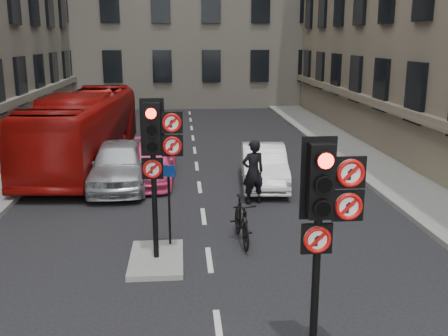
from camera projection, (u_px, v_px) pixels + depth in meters
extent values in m
cube|color=gray|center=(393.00, 173.00, 19.32)|extent=(3.00, 50.00, 0.16)
cube|color=gray|center=(157.00, 259.00, 11.89)|extent=(1.20, 2.00, 0.12)
cylinder|color=black|center=(315.00, 292.00, 7.95)|extent=(0.12, 0.12, 2.40)
cube|color=black|center=(320.00, 181.00, 7.53)|extent=(0.36, 0.28, 1.10)
cube|color=black|center=(318.00, 178.00, 7.65)|extent=(0.52, 0.03, 1.25)
cylinder|color=#FF1407|center=(326.00, 161.00, 7.20)|extent=(0.22, 0.01, 0.22)
cylinder|color=black|center=(325.00, 185.00, 7.29)|extent=(0.22, 0.01, 0.22)
cylinder|color=black|center=(324.00, 209.00, 7.37)|extent=(0.22, 0.01, 0.22)
cube|color=black|center=(350.00, 172.00, 7.51)|extent=(0.47, 0.05, 0.47)
cylinder|color=white|center=(351.00, 173.00, 7.47)|extent=(0.41, 0.02, 0.41)
torus|color=#BF0C0A|center=(351.00, 173.00, 7.46)|extent=(0.41, 0.06, 0.41)
cube|color=#BF0C0A|center=(351.00, 173.00, 7.45)|extent=(0.25, 0.01, 0.25)
cube|color=black|center=(348.00, 206.00, 7.63)|extent=(0.47, 0.05, 0.47)
cylinder|color=white|center=(349.00, 206.00, 7.59)|extent=(0.41, 0.02, 0.41)
torus|color=#BF0C0A|center=(349.00, 207.00, 7.58)|extent=(0.41, 0.06, 0.41)
cube|color=#BF0C0A|center=(349.00, 207.00, 7.57)|extent=(0.25, 0.01, 0.25)
cube|color=black|center=(317.00, 239.00, 7.72)|extent=(0.47, 0.05, 0.47)
cylinder|color=white|center=(317.00, 240.00, 7.68)|extent=(0.41, 0.02, 0.41)
torus|color=#BF0C0A|center=(318.00, 240.00, 7.67)|extent=(0.41, 0.06, 0.41)
cube|color=#BF0C0A|center=(318.00, 240.00, 7.66)|extent=(0.25, 0.01, 0.25)
cylinder|color=black|center=(155.00, 206.00, 11.58)|extent=(0.12, 0.12, 2.40)
cube|color=black|center=(152.00, 128.00, 11.16)|extent=(0.36, 0.28, 1.10)
cube|color=black|center=(152.00, 127.00, 11.28)|extent=(0.52, 0.03, 1.25)
cylinder|color=#FF1407|center=(151.00, 114.00, 10.83)|extent=(0.22, 0.02, 0.22)
cylinder|color=black|center=(152.00, 130.00, 10.92)|extent=(0.22, 0.02, 0.22)
cylinder|color=black|center=(152.00, 147.00, 11.00)|extent=(0.22, 0.02, 0.22)
cube|color=black|center=(172.00, 123.00, 11.14)|extent=(0.47, 0.05, 0.47)
cylinder|color=white|center=(172.00, 123.00, 11.10)|extent=(0.41, 0.02, 0.41)
torus|color=#BF0C0A|center=(172.00, 123.00, 11.09)|extent=(0.41, 0.06, 0.41)
cube|color=#BF0C0A|center=(172.00, 123.00, 11.08)|extent=(0.25, 0.02, 0.25)
cube|color=black|center=(172.00, 146.00, 11.26)|extent=(0.47, 0.05, 0.47)
cylinder|color=white|center=(172.00, 146.00, 11.22)|extent=(0.41, 0.02, 0.41)
torus|color=#BF0C0A|center=(172.00, 146.00, 11.21)|extent=(0.41, 0.06, 0.41)
cube|color=#BF0C0A|center=(172.00, 146.00, 11.20)|extent=(0.25, 0.02, 0.25)
cube|color=black|center=(152.00, 168.00, 11.35)|extent=(0.47, 0.05, 0.47)
cylinder|color=white|center=(152.00, 169.00, 11.31)|extent=(0.41, 0.02, 0.41)
torus|color=#BF0C0A|center=(152.00, 169.00, 11.30)|extent=(0.41, 0.06, 0.41)
cube|color=#BF0C0A|center=(152.00, 169.00, 11.29)|extent=(0.25, 0.02, 0.25)
imported|color=#B2B6BA|center=(119.00, 164.00, 17.67)|extent=(2.00, 4.70, 1.58)
imported|color=white|center=(264.00, 166.00, 17.91)|extent=(1.80, 4.27, 1.37)
imported|color=#F14781|center=(150.00, 163.00, 18.47)|extent=(1.91, 4.38, 1.25)
imported|color=maroon|center=(84.00, 130.00, 20.49)|extent=(3.20, 10.50, 2.88)
imported|color=black|center=(242.00, 220.00, 12.89)|extent=(0.64, 1.92, 1.14)
imported|color=black|center=(253.00, 172.00, 15.84)|extent=(0.83, 0.66, 1.98)
cylinder|color=black|center=(169.00, 206.00, 12.39)|extent=(0.06, 0.06, 1.92)
cube|color=navy|center=(168.00, 171.00, 12.13)|extent=(0.33, 0.15, 0.27)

